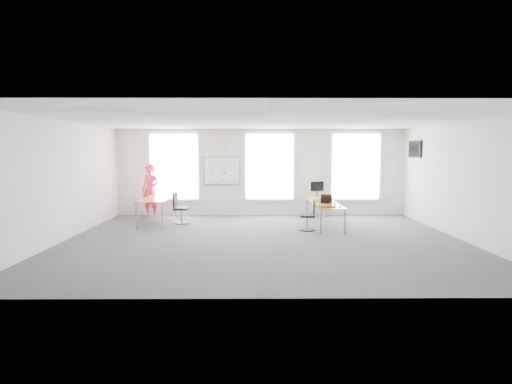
{
  "coord_description": "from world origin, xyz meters",
  "views": [
    {
      "loc": [
        -0.27,
        -9.87,
        2.24
      ],
      "look_at": [
        -0.19,
        1.2,
        1.1
      ],
      "focal_mm": 28.0,
      "sensor_mm": 36.0,
      "label": 1
    }
  ],
  "objects_px": {
    "headphones": "(333,203)",
    "chair_right": "(309,217)",
    "desk_right": "(324,204)",
    "monitor": "(317,188)",
    "keyboard": "(327,207)",
    "chair_left": "(180,210)",
    "desk_left": "(158,200)",
    "person": "(150,191)"
  },
  "relations": [
    {
      "from": "keyboard",
      "to": "monitor",
      "type": "relative_size",
      "value": 0.87
    },
    {
      "from": "chair_right",
      "to": "person",
      "type": "distance_m",
      "value": 5.56
    },
    {
      "from": "keyboard",
      "to": "headphones",
      "type": "xyz_separation_m",
      "value": [
        0.25,
        0.49,
        0.03
      ]
    },
    {
      "from": "desk_right",
      "to": "keyboard",
      "type": "bearing_deg",
      "value": -95.99
    },
    {
      "from": "desk_right",
      "to": "chair_left",
      "type": "relative_size",
      "value": 3.03
    },
    {
      "from": "desk_left",
      "to": "keyboard",
      "type": "xyz_separation_m",
      "value": [
        5.01,
        -1.55,
        -0.01
      ]
    },
    {
      "from": "keyboard",
      "to": "monitor",
      "type": "height_order",
      "value": "monitor"
    },
    {
      "from": "desk_left",
      "to": "person",
      "type": "relative_size",
      "value": 1.2
    },
    {
      "from": "desk_right",
      "to": "headphones",
      "type": "xyz_separation_m",
      "value": [
        0.14,
        -0.6,
        0.09
      ]
    },
    {
      "from": "monitor",
      "to": "chair_right",
      "type": "bearing_deg",
      "value": -122.8
    },
    {
      "from": "desk_right",
      "to": "headphones",
      "type": "height_order",
      "value": "headphones"
    },
    {
      "from": "chair_right",
      "to": "keyboard",
      "type": "height_order",
      "value": "chair_right"
    },
    {
      "from": "desk_left",
      "to": "headphones",
      "type": "height_order",
      "value": "headphones"
    },
    {
      "from": "chair_right",
      "to": "monitor",
      "type": "distance_m",
      "value": 2.18
    },
    {
      "from": "person",
      "to": "monitor",
      "type": "distance_m",
      "value": 5.6
    },
    {
      "from": "headphones",
      "to": "chair_right",
      "type": "bearing_deg",
      "value": -179.08
    },
    {
      "from": "desk_left",
      "to": "headphones",
      "type": "xyz_separation_m",
      "value": [
        5.27,
        -1.06,
        0.02
      ]
    },
    {
      "from": "keyboard",
      "to": "monitor",
      "type": "xyz_separation_m",
      "value": [
        0.09,
        2.32,
        0.31
      ]
    },
    {
      "from": "chair_right",
      "to": "desk_right",
      "type": "bearing_deg",
      "value": 150.96
    },
    {
      "from": "desk_left",
      "to": "chair_left",
      "type": "bearing_deg",
      "value": -8.23
    },
    {
      "from": "chair_left",
      "to": "headphones",
      "type": "bearing_deg",
      "value": -97.39
    },
    {
      "from": "keyboard",
      "to": "monitor",
      "type": "distance_m",
      "value": 2.34
    },
    {
      "from": "desk_left",
      "to": "keyboard",
      "type": "distance_m",
      "value": 5.25
    },
    {
      "from": "desk_right",
      "to": "keyboard",
      "type": "relative_size",
      "value": 6.22
    },
    {
      "from": "monitor",
      "to": "person",
      "type": "bearing_deg",
      "value": 159.56
    },
    {
      "from": "desk_right",
      "to": "chair_left",
      "type": "bearing_deg",
      "value": 175.39
    },
    {
      "from": "desk_left",
      "to": "desk_right",
      "type": "bearing_deg",
      "value": -5.11
    },
    {
      "from": "person",
      "to": "monitor",
      "type": "relative_size",
      "value": 3.38
    },
    {
      "from": "desk_left",
      "to": "chair_right",
      "type": "relative_size",
      "value": 2.51
    },
    {
      "from": "desk_right",
      "to": "monitor",
      "type": "distance_m",
      "value": 1.28
    },
    {
      "from": "monitor",
      "to": "desk_right",
      "type": "bearing_deg",
      "value": -106.96
    },
    {
      "from": "desk_right",
      "to": "chair_left",
      "type": "distance_m",
      "value": 4.45
    },
    {
      "from": "monitor",
      "to": "chair_left",
      "type": "bearing_deg",
      "value": 173.2
    },
    {
      "from": "headphones",
      "to": "keyboard",
      "type": "bearing_deg",
      "value": -131.45
    },
    {
      "from": "chair_right",
      "to": "keyboard",
      "type": "bearing_deg",
      "value": 61.27
    },
    {
      "from": "person",
      "to": "headphones",
      "type": "bearing_deg",
      "value": 2.66
    },
    {
      "from": "person",
      "to": "desk_right",
      "type": "bearing_deg",
      "value": 7.76
    },
    {
      "from": "headphones",
      "to": "desk_left",
      "type": "bearing_deg",
      "value": 154.4
    },
    {
      "from": "keyboard",
      "to": "monitor",
      "type": "bearing_deg",
      "value": 74.28
    },
    {
      "from": "keyboard",
      "to": "headphones",
      "type": "relative_size",
      "value": 2.89
    },
    {
      "from": "desk_right",
      "to": "person",
      "type": "relative_size",
      "value": 1.59
    },
    {
      "from": "chair_right",
      "to": "desk_left",
      "type": "bearing_deg",
      "value": -99.08
    }
  ]
}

